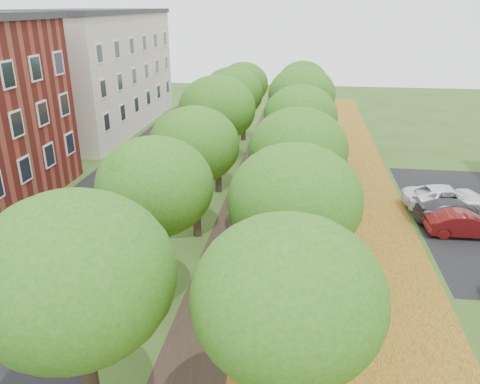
% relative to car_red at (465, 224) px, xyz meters
% --- Properties ---
extents(street_asphalt, '(8.00, 70.00, 0.01)m').
position_rel_car_red_xyz_m(street_asphalt, '(-18.50, 1.24, -0.62)').
color(street_asphalt, black).
rests_on(street_asphalt, ground).
extents(footpath, '(3.20, 70.00, 0.01)m').
position_rel_car_red_xyz_m(footpath, '(-11.00, 1.24, -0.61)').
color(footpath, black).
rests_on(footpath, ground).
extents(leaf_verge, '(7.50, 70.00, 0.01)m').
position_rel_car_red_xyz_m(leaf_verge, '(-6.00, 1.24, -0.61)').
color(leaf_verge, '#B48B21').
rests_on(leaf_verge, ground).
extents(tree_row_west, '(4.23, 34.23, 6.52)m').
position_rel_car_red_xyz_m(tree_row_west, '(-13.20, 1.24, 4.08)').
color(tree_row_west, black).
rests_on(tree_row_west, ground).
extents(tree_row_east, '(4.23, 34.23, 6.52)m').
position_rel_car_red_xyz_m(tree_row_east, '(-8.40, 1.24, 4.08)').
color(tree_row_east, black).
rests_on(tree_row_east, ground).
extents(building_cream, '(10.30, 20.30, 10.40)m').
position_rel_car_red_xyz_m(building_cream, '(-28.00, 19.24, 4.59)').
color(building_cream, beige).
rests_on(building_cream, ground).
extents(car_red, '(3.79, 1.42, 1.24)m').
position_rel_car_red_xyz_m(car_red, '(0.00, 0.00, 0.00)').
color(car_red, maroon).
rests_on(car_red, ground).
extents(car_grey, '(4.43, 2.11, 1.24)m').
position_rel_car_red_xyz_m(car_grey, '(0.00, 1.47, 0.00)').
color(car_grey, '#38383D').
rests_on(car_grey, ground).
extents(car_white, '(5.00, 2.70, 1.33)m').
position_rel_car_red_xyz_m(car_white, '(0.00, 3.27, 0.05)').
color(car_white, white).
rests_on(car_white, ground).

